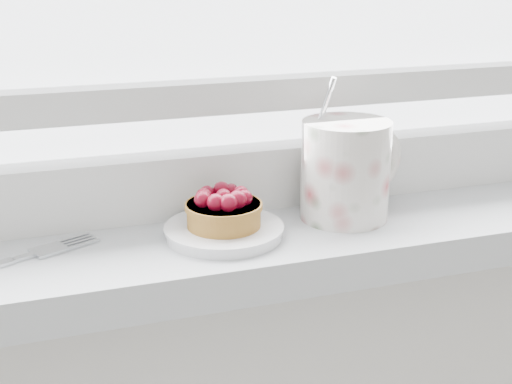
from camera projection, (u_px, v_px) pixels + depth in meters
name	position (u px, v px, depth m)	size (l,w,h in m)	color
saucer	(224.00, 231.00, 0.73)	(0.12, 0.12, 0.01)	white
raspberry_tart	(224.00, 209.00, 0.73)	(0.08, 0.08, 0.04)	brown
floral_mug	(348.00, 167.00, 0.77)	(0.15, 0.12, 0.16)	silver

